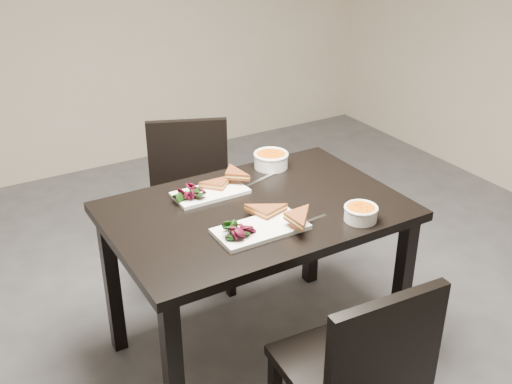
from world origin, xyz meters
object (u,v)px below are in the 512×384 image
chair_near (360,370)px  plate_near (261,229)px  soup_bowl_far (271,159)px  plate_far (210,193)px  chair_far (190,193)px  soup_bowl_near (361,212)px  table (256,228)px

chair_near → plate_near: chair_near is taller
soup_bowl_far → plate_far: bearing=-163.4°
chair_far → plate_near: (-0.12, -0.92, 0.27)m
plate_far → soup_bowl_far: 0.39m
plate_far → plate_near: bearing=-85.8°
chair_near → soup_bowl_far: 1.14m
chair_near → plate_far: (-0.08, 0.94, 0.27)m
chair_far → soup_bowl_far: 0.58m
plate_far → soup_bowl_near: bearing=-50.6°
table → soup_bowl_far: bearing=49.6°
table → plate_far: bearing=118.9°
soup_bowl_near → soup_bowl_far: 0.61m
plate_near → soup_bowl_near: size_ratio=2.63×
table → chair_far: chair_far is taller
plate_near → plate_far: size_ratio=1.13×
table → chair_near: 0.76m
table → plate_near: (-0.08, -0.18, 0.11)m
table → chair_far: bearing=87.4°
plate_near → soup_bowl_near: soup_bowl_near is taller
soup_bowl_near → soup_bowl_far: soup_bowl_far is taller
chair_far → soup_bowl_far: (0.23, -0.43, 0.31)m
soup_bowl_near → plate_far: bearing=129.4°
table → plate_far: 0.25m
chair_near → plate_far: 0.98m
chair_far → table: bearing=-70.3°
chair_far → soup_bowl_near: 1.12m
chair_near → soup_bowl_near: 0.63m
table → chair_far: size_ratio=1.41×
table → soup_bowl_far: (0.26, 0.31, 0.14)m
chair_near → plate_near: (-0.05, 0.57, 0.27)m
plate_near → plate_far: 0.38m
soup_bowl_far → chair_far: bearing=118.1°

